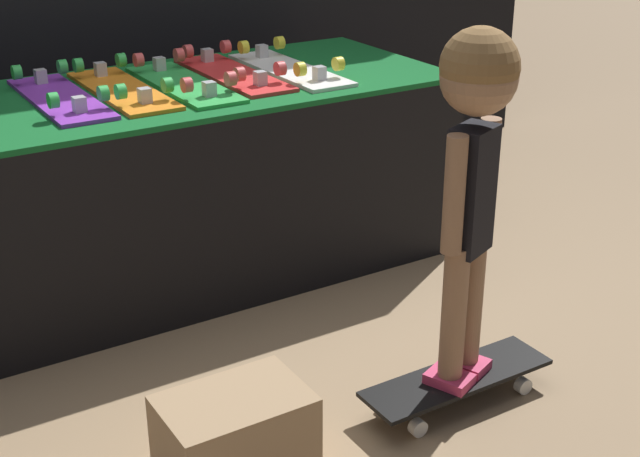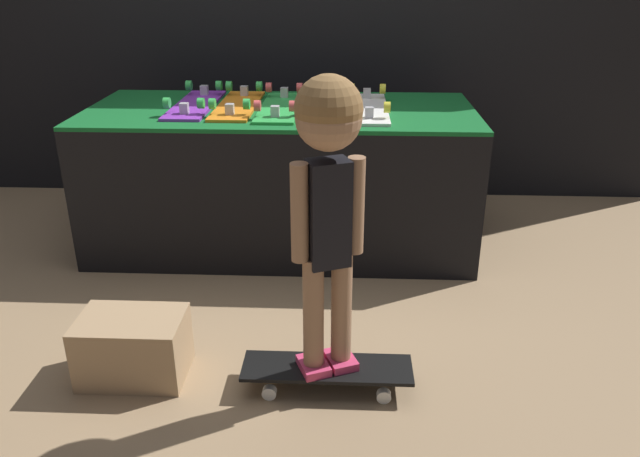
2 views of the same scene
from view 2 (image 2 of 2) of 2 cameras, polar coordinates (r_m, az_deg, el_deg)
name	(u,v)px [view 2 (image 2 of 2)]	position (r m, az deg, el deg)	size (l,w,h in m)	color
ground_plane	(273,284)	(3.06, -4.29, -5.08)	(16.00, 16.00, 0.00)	#9E7F5B
display_rack	(282,177)	(3.38, -3.47, 4.74)	(2.00, 0.88, 0.75)	black
skateboard_purple_on_rack	(195,103)	(3.38, -11.34, 11.20)	(0.20, 0.69, 0.09)	purple
skateboard_orange_on_rack	(238,104)	(3.33, -7.53, 11.25)	(0.20, 0.69, 0.09)	orange
skateboard_green_on_rack	(280,106)	(3.27, -3.67, 11.16)	(0.20, 0.69, 0.09)	green
skateboard_red_on_rack	(324,104)	(3.29, 0.39, 11.30)	(0.20, 0.69, 0.09)	red
skateboard_white_on_rack	(368,107)	(3.24, 4.40, 11.05)	(0.20, 0.69, 0.09)	white
skateboard_on_floor	(327,371)	(2.34, 0.66, -12.86)	(0.62, 0.18, 0.09)	black
child	(328,175)	(1.99, 0.76, 4.96)	(0.24, 0.21, 1.05)	#E03D6B
storage_box	(133,347)	(2.48, -16.71, -10.33)	(0.39, 0.26, 0.25)	tan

